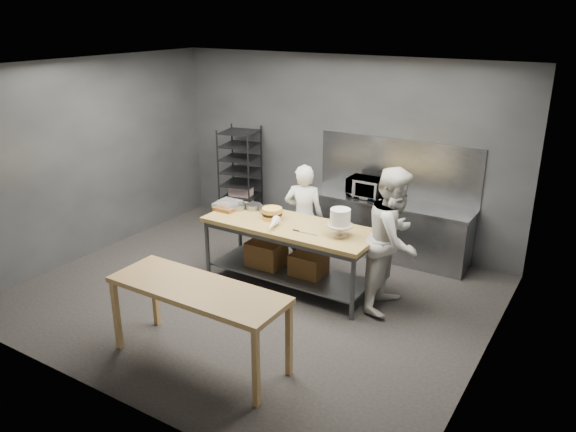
% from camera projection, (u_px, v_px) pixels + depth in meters
% --- Properties ---
extents(ground, '(6.00, 6.00, 0.00)m').
position_uv_depth(ground, '(253.00, 295.00, 7.61)').
color(ground, black).
rests_on(ground, ground).
extents(back_wall, '(6.00, 0.04, 3.00)m').
position_uv_depth(back_wall, '(340.00, 150.00, 9.09)').
color(back_wall, '#4C4F54').
rests_on(back_wall, ground).
extents(work_table, '(2.40, 0.90, 0.92)m').
position_uv_depth(work_table, '(287.00, 247.00, 7.72)').
color(work_table, olive).
rests_on(work_table, ground).
extents(near_counter, '(2.00, 0.70, 0.90)m').
position_uv_depth(near_counter, '(197.00, 294.00, 5.91)').
color(near_counter, olive).
rests_on(near_counter, ground).
extents(back_counter, '(2.60, 0.60, 0.90)m').
position_uv_depth(back_counter, '(386.00, 228.00, 8.70)').
color(back_counter, slate).
rests_on(back_counter, ground).
extents(splashback_panel, '(2.60, 0.02, 0.90)m').
position_uv_depth(splashback_panel, '(397.00, 168.00, 8.63)').
color(splashback_panel, slate).
rests_on(splashback_panel, back_counter).
extents(speed_rack, '(0.73, 0.77, 1.75)m').
position_uv_depth(speed_rack, '(241.00, 178.00, 9.84)').
color(speed_rack, black).
rests_on(speed_rack, ground).
extents(chef_behind, '(0.67, 0.55, 1.58)m').
position_uv_depth(chef_behind, '(304.00, 217.00, 8.21)').
color(chef_behind, white).
rests_on(chef_behind, ground).
extents(chef_right, '(0.73, 0.92, 1.86)m').
position_uv_depth(chef_right, '(394.00, 240.00, 7.02)').
color(chef_right, silver).
rests_on(chef_right, ground).
extents(microwave, '(0.54, 0.37, 0.30)m').
position_uv_depth(microwave, '(366.00, 188.00, 8.68)').
color(microwave, black).
rests_on(microwave, back_counter).
extents(frosted_cake_stand, '(0.34, 0.34, 0.37)m').
position_uv_depth(frosted_cake_stand, '(340.00, 219.00, 7.08)').
color(frosted_cake_stand, '#BEB298').
rests_on(frosted_cake_stand, work_table).
extents(layer_cake, '(0.28, 0.28, 0.16)m').
position_uv_depth(layer_cake, '(272.00, 214.00, 7.72)').
color(layer_cake, '#ECB54B').
rests_on(layer_cake, work_table).
extents(cake_pans, '(0.78, 0.38, 0.07)m').
position_uv_depth(cake_pans, '(258.00, 209.00, 8.04)').
color(cake_pans, gray).
rests_on(cake_pans, work_table).
extents(piping_bag, '(0.23, 0.40, 0.12)m').
position_uv_depth(piping_bag, '(273.00, 225.00, 7.37)').
color(piping_bag, white).
rests_on(piping_bag, work_table).
extents(offset_spatula, '(0.36, 0.02, 0.02)m').
position_uv_depth(offset_spatula, '(302.00, 232.00, 7.28)').
color(offset_spatula, slate).
rests_on(offset_spatula, work_table).
extents(pastry_clamshells, '(0.33, 0.36, 0.11)m').
position_uv_depth(pastry_clamshells, '(227.00, 205.00, 8.11)').
color(pastry_clamshells, '#A65C21').
rests_on(pastry_clamshells, work_table).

